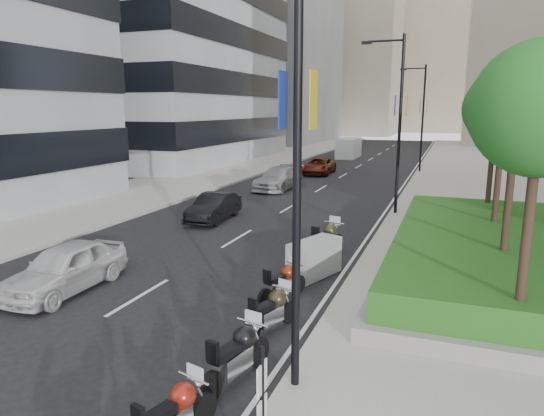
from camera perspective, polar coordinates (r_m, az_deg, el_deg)
The scene contains 26 objects.
ground at distance 11.40m, azimuth -21.21°, elevation -17.81°, with size 160.00×160.00×0.00m, color black.
sidewalk_right at distance 37.70m, azimuth 23.47°, elevation 2.48°, with size 10.00×100.00×0.15m, color #9E9B93.
sidewalk_left at distance 42.12m, azimuth -6.39°, elevation 4.24°, with size 8.00×100.00×0.15m, color #9E9B93.
lane_edge at distance 37.78m, azimuth 15.42°, elevation 2.93°, with size 0.12×100.00×0.01m, color silver.
lane_centre at distance 38.57m, azimuth 7.71°, elevation 3.42°, with size 0.12×100.00×0.01m, color silver.
building_grey_far at distance 83.75m, azimuth -1.38°, elevation 18.19°, with size 22.00×26.00×30.00m, color gray.
building_cream_left at distance 110.71m, azimuth 7.73°, elevation 17.54°, with size 26.00×24.00×34.00m, color #B7AD93.
building_cream_centre at distance 128.06m, azimuth 19.04°, elevation 17.12°, with size 30.00×24.00×38.00m, color #B7AD93.
tree_0 at distance 11.36m, azimuth 29.06°, elevation 10.04°, with size 2.80×2.80×6.30m.
tree_1 at distance 15.34m, azimuth 26.94°, elevation 10.29°, with size 2.80×2.80×6.30m.
tree_2 at distance 19.32m, azimuth 25.69°, elevation 10.43°, with size 2.80×2.80×6.30m.
tree_3 at distance 23.31m, azimuth 24.86°, elevation 10.51°, with size 2.80×2.80×6.30m.
lamp_post_0 at distance 8.71m, azimuth 2.04°, elevation 9.05°, with size 2.34×0.45×9.00m.
lamp_post_1 at distance 25.40m, azimuth 14.49°, elevation 10.40°, with size 2.34×0.45×9.00m.
lamp_post_2 at distance 43.34m, azimuth 17.14°, elevation 10.63°, with size 2.34×0.45×9.00m.
motorcycle_1 at distance 8.75m, azimuth -11.47°, elevation -22.81°, with size 0.79×1.99×1.01m.
motorcycle_2 at distance 10.21m, azimuth -4.08°, elevation -16.82°, with size 0.79×2.22×1.12m.
motorcycle_3 at distance 12.21m, azimuth -0.01°, elevation -12.03°, with size 0.87×2.02×1.04m.
motorcycle_4 at distance 14.11m, azimuth 1.33°, elevation -8.73°, with size 0.92×1.96×1.02m.
motorcycle_5 at distance 16.07m, azimuth 5.02°, elevation -5.94°, with size 1.47×2.19×1.23m.
motorcycle_6 at distance 18.20m, azimuth 6.44°, elevation -3.72°, with size 0.94×2.42×1.23m.
car_a at distance 16.04m, azimuth -23.13°, elevation -6.45°, with size 1.73×4.31×1.47m, color silver.
car_b at distance 24.10m, azimuth -6.85°, elevation 0.11°, with size 1.42×4.06×1.34m, color black.
car_c at distance 33.21m, azimuth 0.80°, elevation 3.52°, with size 2.13×5.23×1.52m, color #B3B3B5.
car_d at distance 41.28m, azimuth 5.52°, elevation 4.94°, with size 2.24×4.85×1.35m, color #621E0B.
delivery_van at distance 55.18m, azimuth 8.96°, elevation 6.90°, with size 2.02×5.22×2.19m.
Camera 1 is at (6.90, -7.25, 5.46)m, focal length 32.00 mm.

